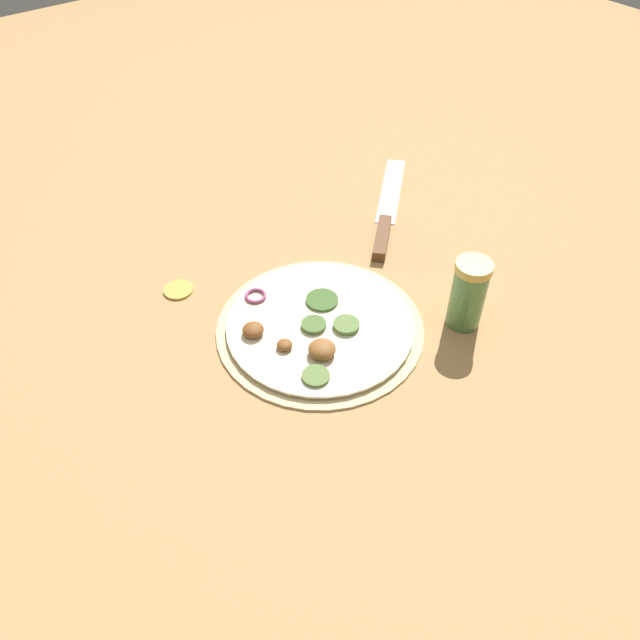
% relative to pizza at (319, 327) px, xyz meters
% --- Properties ---
extents(ground_plane, '(3.00, 3.00, 0.00)m').
position_rel_pizza_xyz_m(ground_plane, '(-0.00, 0.00, -0.01)').
color(ground_plane, tan).
extents(pizza, '(0.29, 0.29, 0.03)m').
position_rel_pizza_xyz_m(pizza, '(0.00, 0.00, 0.00)').
color(pizza, beige).
rests_on(pizza, ground_plane).
extents(knife, '(0.23, 0.25, 0.02)m').
position_rel_pizza_xyz_m(knife, '(-0.13, 0.24, 0.00)').
color(knife, silver).
rests_on(knife, ground_plane).
extents(spice_jar, '(0.05, 0.05, 0.11)m').
position_rel_pizza_xyz_m(spice_jar, '(0.11, 0.17, 0.05)').
color(spice_jar, '#4C7F42').
rests_on(spice_jar, ground_plane).
extents(loose_cap, '(0.04, 0.04, 0.01)m').
position_rel_pizza_xyz_m(loose_cap, '(-0.19, -0.11, -0.00)').
color(loose_cap, gold).
rests_on(loose_cap, ground_plane).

